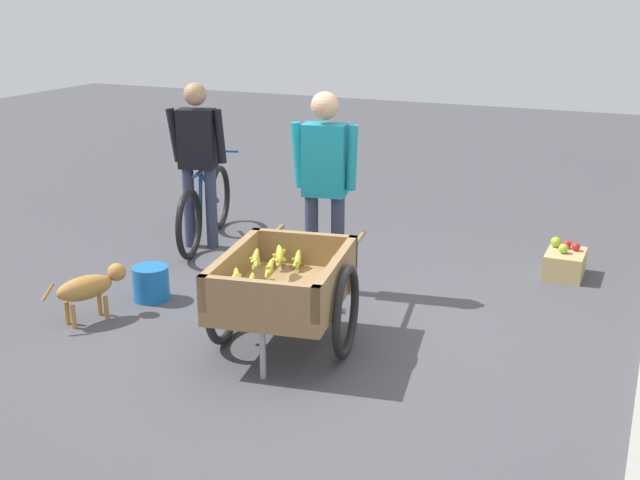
{
  "coord_description": "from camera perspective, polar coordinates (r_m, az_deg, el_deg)",
  "views": [
    {
      "loc": [
        4.93,
        2.0,
        2.42
      ],
      "look_at": [
        0.15,
        -0.12,
        0.75
      ],
      "focal_mm": 44.65,
      "sensor_mm": 36.0,
      "label": 1
    }
  ],
  "objects": [
    {
      "name": "bicycle",
      "position": [
        7.88,
        -8.23,
        2.31
      ],
      "size": [
        1.62,
        0.58,
        0.85
      ],
      "color": "black",
      "rests_on": "ground"
    },
    {
      "name": "dog",
      "position": [
        6.22,
        -16.18,
        -3.23
      ],
      "size": [
        0.63,
        0.35,
        0.4
      ],
      "color": "#AD7A38",
      "rests_on": "ground"
    },
    {
      "name": "plastic_bucket",
      "position": [
        6.55,
        -12.03,
        -3.05
      ],
      "size": [
        0.29,
        0.29,
        0.28
      ],
      "primitive_type": "cylinder",
      "color": "#1966B2",
      "rests_on": "ground"
    },
    {
      "name": "fruit_cart",
      "position": [
        5.47,
        -2.65,
        -3.55
      ],
      "size": [
        1.75,
        1.05,
        0.71
      ],
      "color": "#937047",
      "rests_on": "ground"
    },
    {
      "name": "apple_crate",
      "position": [
        7.26,
        17.13,
        -1.56
      ],
      "size": [
        0.44,
        0.32,
        0.31
      ],
      "color": "tan",
      "rests_on": "ground"
    },
    {
      "name": "vendor_person",
      "position": [
        6.36,
        0.34,
        4.72
      ],
      "size": [
        0.25,
        0.54,
        1.65
      ],
      "color": "#333851",
      "rests_on": "ground"
    },
    {
      "name": "ground_plane",
      "position": [
        5.84,
        1.65,
        -6.75
      ],
      "size": [
        24.0,
        24.0,
        0.0
      ],
      "primitive_type": "plane",
      "color": "#47474C"
    },
    {
      "name": "cyclist_person",
      "position": [
        7.6,
        -8.76,
        6.31
      ],
      "size": [
        0.28,
        0.56,
        1.58
      ],
      "color": "#333851",
      "rests_on": "ground"
    }
  ]
}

